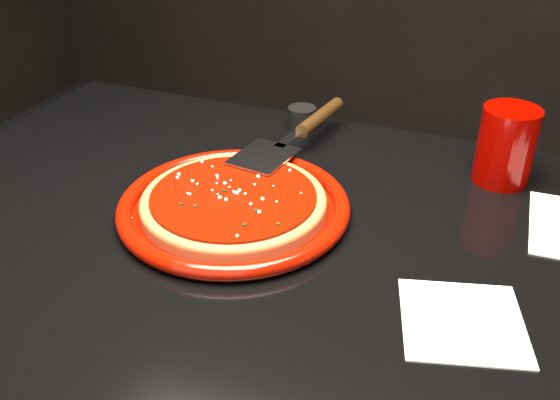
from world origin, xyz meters
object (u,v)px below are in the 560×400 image
Objects in this scene: plate at (234,206)px; cup at (506,145)px; ramekin at (302,118)px; pizza_server at (296,133)px.

cup is (0.35, 0.25, 0.05)m from plate.
ramekin is at bearing 92.12° from plate.
pizza_server is at bearing 84.98° from plate.
ramekin is (-0.36, 0.07, -0.04)m from cup.
plate is 0.21m from pizza_server.
pizza_server is 6.72× the size of ramekin.
plate is 2.76× the size of cup.
plate is at bearing -144.66° from cup.
plate is 0.97× the size of pizza_server.
pizza_server is (0.02, 0.21, 0.03)m from plate.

